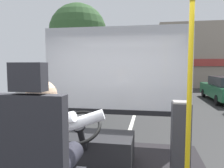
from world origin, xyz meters
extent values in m
cube|color=#2D2D2D|center=(0.00, 8.80, -0.03)|extent=(18.00, 44.00, 0.05)
cube|color=silver|center=(0.00, 8.80, 0.00)|extent=(0.12, 39.60, 0.00)
cube|color=#28282D|center=(-0.17, -0.73, 1.45)|extent=(0.48, 0.10, 0.66)
cube|color=#28282D|center=(-0.17, -0.73, 1.89)|extent=(0.22, 0.10, 0.18)
cylinder|color=#282833|center=(-0.08, -0.41, 1.21)|extent=(0.17, 0.45, 0.17)
cylinder|color=#282833|center=(-0.27, -0.41, 1.21)|extent=(0.17, 0.45, 0.17)
cylinder|color=silver|center=(-0.17, -0.57, 1.39)|extent=(0.34, 0.34, 0.53)
cube|color=#B2842D|center=(-0.17, -0.39, 1.45)|extent=(0.06, 0.01, 0.33)
sphere|color=tan|center=(-0.17, -0.57, 1.75)|extent=(0.22, 0.22, 0.22)
cylinder|color=silver|center=(-0.07, -0.30, 1.47)|extent=(0.58, 0.20, 0.26)
cylinder|color=silver|center=(-0.28, -0.30, 1.47)|extent=(0.58, 0.20, 0.26)
cube|color=black|center=(-0.17, 0.69, 0.86)|extent=(1.10, 0.56, 0.40)
cylinder|color=black|center=(-0.17, 0.32, 1.14)|extent=(0.07, 0.25, 0.36)
torus|color=black|center=(-0.17, 0.22, 1.30)|extent=(0.49, 0.44, 0.29)
cylinder|color=black|center=(-0.17, 0.22, 1.30)|extent=(0.14, 0.13, 0.10)
cylinder|color=gold|center=(0.92, 0.01, 1.65)|extent=(0.04, 0.04, 1.98)
cube|color=#333338|center=(0.94, 0.62, 1.10)|extent=(0.21, 0.20, 0.87)
cube|color=#9E9993|center=(0.94, 0.62, 1.54)|extent=(0.19, 0.18, 0.02)
cube|color=silver|center=(0.00, 1.62, 1.91)|extent=(2.50, 0.01, 1.40)
cube|color=black|center=(0.00, 1.62, 1.17)|extent=(2.50, 0.08, 0.08)
cylinder|color=#4C3828|center=(-3.78, 10.80, 1.41)|extent=(0.36, 0.36, 2.82)
sphere|color=#33582D|center=(-3.78, 10.80, 3.95)|extent=(3.48, 3.48, 3.48)
cube|color=gray|center=(6.15, 19.71, 2.83)|extent=(9.60, 4.84, 5.67)
cube|color=#9E332D|center=(6.15, 17.23, 2.19)|extent=(9.21, 0.12, 0.60)
cylinder|color=black|center=(3.85, 11.91, 0.26)|extent=(0.14, 0.51, 0.51)
cylinder|color=black|center=(3.85, 9.21, 0.26)|extent=(0.14, 0.51, 0.51)
camera|label=1|loc=(0.57, -1.95, 1.97)|focal=34.42mm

